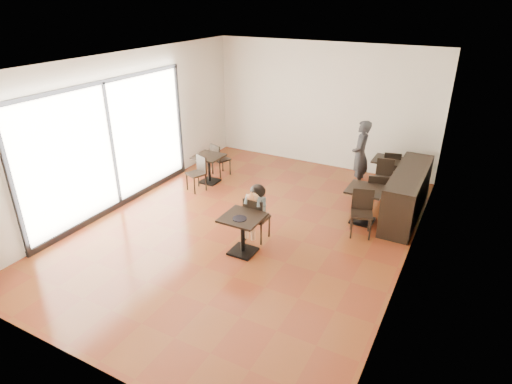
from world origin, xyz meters
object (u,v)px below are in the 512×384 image
Objects in this scene: cafe_table_back at (386,173)px; chair_mid_a at (376,193)px; cafe_table_left at (209,169)px; chair_back_a at (391,168)px; child_table at (243,235)px; chair_left_a at (221,159)px; chair_back_b at (384,179)px; chair_mid_b at (362,214)px; cafe_table_mid at (364,205)px; child at (257,213)px; child_chair at (257,218)px; chair_left_b at (196,174)px; adult_patron at (360,155)px.

cafe_table_back is 0.80× the size of chair_mid_a.
cafe_table_left is 4.42m from chair_back_a.
chair_back_a reaches higher than child_table.
chair_left_a is at bearing -162.94° from cafe_table_back.
chair_mid_a reaches higher than chair_back_b.
chair_back_a is (-0.04, 2.73, -0.02)m from chair_mid_b.
cafe_table_mid is (1.59, 2.16, 0.01)m from child_table.
cafe_table_back is at bearing 84.28° from chair_back_b.
child_table is 0.98× the size of cafe_table_mid.
chair_mid_b is at bearing 32.03° from child.
cafe_table_back is at bearing 89.58° from cafe_table_mid.
chair_mid_a is at bearing 58.02° from child_table.
chair_mid_a is at bearing -86.53° from cafe_table_back.
chair_mid_a is 3.99m from chair_left_a.
cafe_table_back is (3.90, 1.75, 0.01)m from cafe_table_left.
child_chair is at bearing -129.73° from chair_back_b.
chair_back_b reaches higher than cafe_table_back.
chair_back_b is at bearing 87.38° from cafe_table_mid.
chair_mid_b reaches higher than chair_back_a.
cafe_table_mid is 0.89× the size of chair_left_a.
child_table is 1.06× the size of cafe_table_left.
child_chair is 1.18× the size of cafe_table_mid.
child_chair reaches higher than child_table.
cafe_table_mid is at bearing 26.54° from chair_left_b.
chair_mid_a is at bearing -128.08° from child_chair.
chair_mid_a reaches higher than chair_left_a.
cafe_table_mid is at bearing -90.42° from cafe_table_back.
chair_back_b is (-0.04, 1.95, -0.02)m from chair_mid_b.
child is at bearing 90.00° from child_table.
chair_back_a is (3.95, 1.98, 0.08)m from cafe_table_left.
chair_back_b reaches higher than cafe_table_left.
child is 3.30m from chair_left_a.
chair_mid_a is 4.09m from chair_left_b.
chair_mid_b is (1.69, 1.06, 0.01)m from child_chair.
cafe_table_left is 0.81× the size of chair_back_a.
chair_back_b is at bearing -118.83° from child_chair.
chair_mid_b is 2.73m from chair_back_a.
adult_patron is 1.90× the size of chair_back_b.
child_table reaches higher than cafe_table_left.
chair_mid_a is at bearing 51.92° from child.
child_chair is 0.79× the size of child.
chair_mid_a reaches higher than cafe_table_mid.
child_chair is at bearing -38.23° from cafe_table_left.
child is 1.55× the size of cafe_table_back.
chair_mid_a reaches higher than chair_left_b.
chair_back_a is (1.66, 3.79, -0.13)m from child.
child is 1.33× the size of chair_left_b.
chair_back_b is at bearing -149.25° from chair_left_a.
child_table is 0.66× the size of child.
child is at bearing 35.25° from chair_mid_a.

